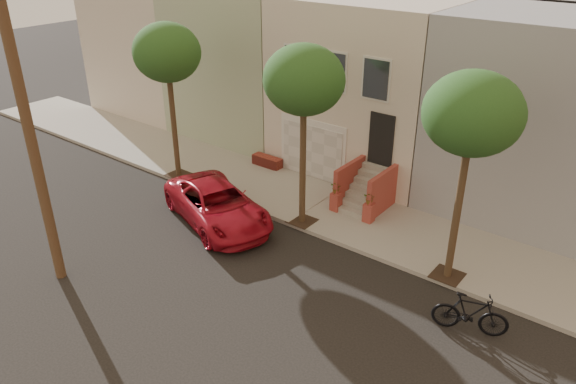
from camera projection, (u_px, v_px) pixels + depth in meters
The scene contains 9 objects.
ground at pixel (205, 263), 17.53m from camera, with size 90.00×90.00×0.00m, color black.
sidewalk at pixel (303, 200), 21.28m from camera, with size 40.00×3.70×0.15m, color #9B998D.
house_row at pixel (384, 79), 23.82m from camera, with size 33.10×11.70×7.00m.
tree_left at pixel (167, 53), 20.94m from camera, with size 2.70×2.57×6.30m.
tree_mid at pixel (304, 81), 17.39m from camera, with size 2.70×2.57×6.30m.
tree_right at pixel (473, 115), 14.38m from camera, with size 2.70×2.57×6.30m.
utility_pole at pixel (397, 253), 8.57m from camera, with size 23.60×1.22×10.00m.
pickup_truck at pixel (217, 205), 19.57m from camera, with size 2.36×5.12×1.42m, color #A81020.
motorcycle at pixel (470, 313), 14.38m from camera, with size 0.56×1.98×1.19m, color black.
Camera 1 is at (11.08, -9.96, 9.89)m, focal length 34.17 mm.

